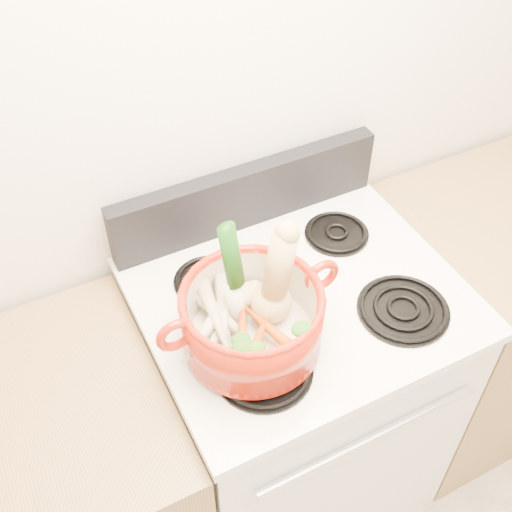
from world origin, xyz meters
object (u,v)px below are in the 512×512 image
stove_body (293,400)px  squash (272,279)px  dutch_oven (252,319)px  leek (235,278)px

stove_body → squash: (-0.12, -0.06, 0.66)m
squash → stove_body: bearing=9.8°
stove_body → dutch_oven: (-0.18, -0.09, 0.59)m
dutch_oven → stove_body: bearing=24.4°
squash → leek: (-0.08, 0.02, 0.02)m
dutch_oven → leek: leek is taller
squash → leek: 0.08m
stove_body → leek: bearing=-169.1°
stove_body → leek: size_ratio=3.22×
stove_body → leek: leek is taller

